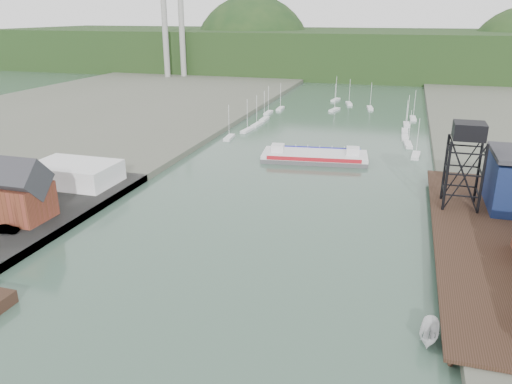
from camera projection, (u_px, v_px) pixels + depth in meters
The scene contains 12 objects.
ground at pixel (146, 382), 52.71m from camera, with size 600.00×600.00×0.00m, color #324E41.
west_land at pixel (0, 142), 149.57m from camera, with size 120.00×400.00×3.20m, color #4C5142.
east_pier at pixel (477, 236), 82.67m from camera, with size 14.00×70.00×2.45m.
harbor_building at pixel (14, 195), 88.98m from camera, with size 12.20×8.20×8.90m.
white_shed at pixel (75, 173), 108.30m from camera, with size 18.00×12.00×4.50m, color silver.
lift_tower at pixel (468, 136), 90.25m from camera, with size 6.50×6.50×16.00m.
marina_sailboats at pixel (335, 121), 177.36m from camera, with size 57.71×92.65×0.90m.
smokestacks at pixel (173, 25), 280.58m from camera, with size 11.20×8.20×60.00m.
distant_hills at pixel (365, 56), 321.85m from camera, with size 500.00×120.00×80.00m.
chain_ferry at pixel (315, 156), 131.15m from camera, with size 28.38×14.24×3.92m.
motorboat at pixel (429, 334), 58.71m from camera, with size 2.17×5.78×2.23m, color silver.
car_west_b at pixel (6, 229), 84.11m from camera, with size 1.44×4.12×1.36m, color #999999.
Camera 1 is at (23.36, -37.65, 36.79)m, focal length 35.00 mm.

